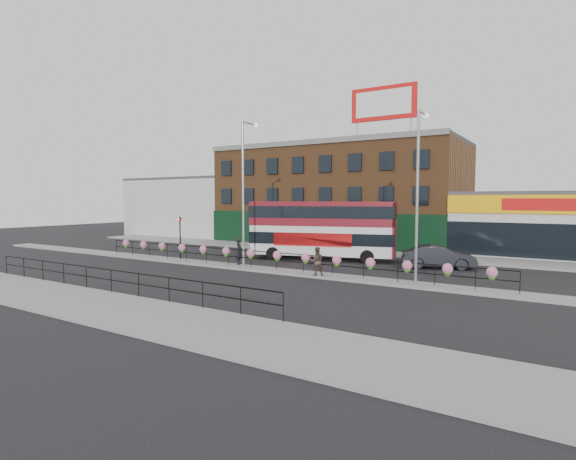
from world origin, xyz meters
The scene contains 19 objects.
ground centered at (0.00, 0.00, 0.00)m, with size 120.00×120.00×0.00m, color black.
south_pavement centered at (0.00, -12.00, 0.07)m, with size 60.00×4.00×0.15m, color gray.
north_pavement centered at (0.00, 12.00, 0.07)m, with size 60.00×4.00×0.15m, color gray.
median centered at (0.00, 0.00, 0.07)m, with size 60.00×1.60×0.15m, color gray.
yellow_line_inner centered at (0.00, -9.70, 0.01)m, with size 60.00×0.10×0.01m, color gold.
yellow_line_outer centered at (0.00, -9.88, 0.01)m, with size 60.00×0.10×0.01m, color gold.
brick_building centered at (-4.00, 19.96, 5.13)m, with size 25.00×12.21×10.30m.
supermarket centered at (16.00, 19.90, 2.65)m, with size 15.00×12.25×5.30m.
warehouse_west centered at (-24.25, 20.00, 3.65)m, with size 15.50×12.00×7.30m.
billboard centered at (2.50, 14.99, 13.18)m, with size 6.00×0.29×4.40m.
median_railing centered at (0.00, 0.00, 1.05)m, with size 30.04×0.56×1.23m.
south_railing centered at (-2.00, -10.10, 0.96)m, with size 20.04×0.05×1.12m.
double_decker_bus centered at (0.78, 6.80, 2.76)m, with size 11.42×5.52×4.50m.
car centered at (9.47, 7.06, 0.79)m, with size 5.06×3.29×1.58m, color black.
pedestrian_a centered at (-2.48, 0.55, 1.06)m, with size 0.65×0.78×1.83m, color black.
pedestrian_b centered at (4.23, -0.53, 1.00)m, with size 1.05×1.00×1.70m, color #49382F.
lamp_column_west centered at (-1.75, 0.36, 5.96)m, with size 0.35×1.72×9.80m.
lamp_column_east centered at (10.02, 0.13, 5.64)m, with size 0.33×1.63×9.27m.
traffic_light_median centered at (-8.00, 0.39, 2.47)m, with size 0.15×0.28×3.65m.
Camera 1 is at (16.85, -23.89, 4.72)m, focal length 28.00 mm.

